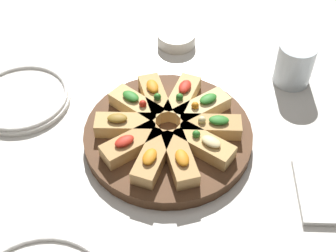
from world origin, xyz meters
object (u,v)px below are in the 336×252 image
napkin_stack (329,192)px  dipping_bowl (176,38)px  serving_board (168,135)px  plate_right (22,98)px  water_glass (294,64)px

napkin_stack → dipping_bowl: bearing=12.6°
dipping_bowl → napkin_stack: bearing=-167.4°
serving_board → napkin_stack: (-0.20, -0.21, -0.01)m
dipping_bowl → plate_right: bearing=101.9°
napkin_stack → dipping_bowl: dipping_bowl is taller
napkin_stack → serving_board: bearing=47.1°
serving_board → dipping_bowl: dipping_bowl is taller
serving_board → dipping_bowl: 0.28m
water_glass → dipping_bowl: bearing=43.2°
water_glass → dipping_bowl: (0.19, 0.18, -0.03)m
plate_right → dipping_bowl: 0.35m
serving_board → napkin_stack: size_ratio=2.43×
napkin_stack → water_glass: bearing=-16.0°
serving_board → water_glass: (0.07, -0.29, 0.03)m
serving_board → napkin_stack: serving_board is taller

